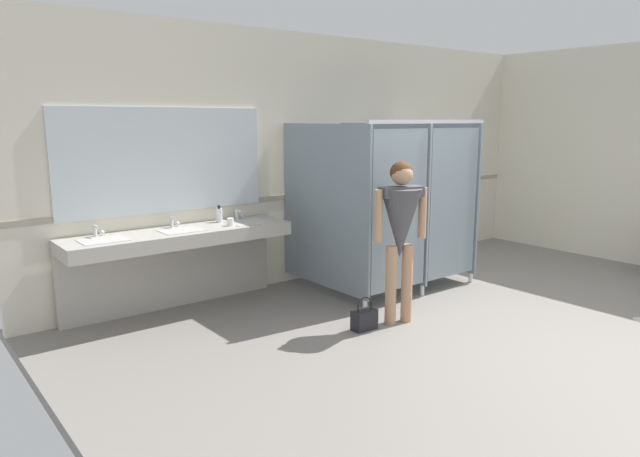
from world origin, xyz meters
The scene contains 11 objects.
ground_plane centered at (0.00, 0.00, -0.05)m, with size 7.70×6.41×0.10m, color gray.
wall_back centered at (0.00, 2.96, 1.49)m, with size 7.70×0.12×2.99m, color beige.
wall_back_tile_band centered at (0.00, 2.90, 1.05)m, with size 7.70×0.01×0.06m, color #9E937F.
vanity_counter centered at (-2.23, 2.68, 0.64)m, with size 2.34×0.59×0.98m.
mirror_panel centered at (-2.23, 2.89, 1.56)m, with size 2.24×0.02×1.08m, color silver.
bathroom_stalls centered at (0.15, 1.95, 1.03)m, with size 1.82×1.50×1.97m.
person_standing centered at (-0.70, 0.99, 1.00)m, with size 0.54×0.49×1.59m.
handbag centered at (-1.09, 1.05, 0.11)m, with size 0.24×0.13×0.32m.
soap_dispenser centered at (-1.69, 2.76, 0.95)m, with size 0.07×0.07×0.18m.
paper_cup centered at (-1.71, 2.49, 0.91)m, with size 0.07×0.07×0.08m, color white.
floor_drain_cover centered at (1.27, -0.46, 0.00)m, with size 0.14×0.14×0.01m, color #B7BABF.
Camera 1 is at (-4.67, -2.82, 1.98)m, focal length 32.43 mm.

